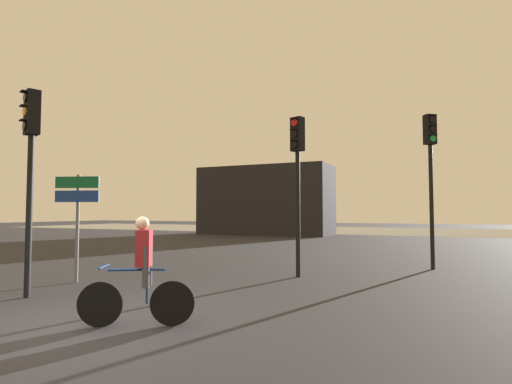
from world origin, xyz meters
The scene contains 8 objects.
ground_plane centered at (0.00, 0.00, 0.00)m, with size 120.00×120.00×0.00m, color #28282D.
water_strip centered at (0.00, 34.11, 0.00)m, with size 80.00×16.00×0.01m, color slate.
distant_building centered at (-7.30, 24.11, 2.59)m, with size 10.05×4.00×5.18m, color black.
traffic_light_center centered at (1.36, 5.76, 2.93)m, with size 0.38×0.40×4.20m.
traffic_light_near_left centered at (-2.73, 1.14, 2.89)m, with size 0.39×0.40×4.14m.
traffic_light_far_right centered at (4.56, 8.74, 3.20)m, with size 0.41×0.42×4.62m.
direction_sign_post centered at (-3.25, 2.78, 1.79)m, with size 1.05×0.39×2.60m.
cyclist centered at (0.66, 0.50, 0.82)m, with size 1.53×0.86×1.62m.
Camera 1 is at (4.67, -4.24, 1.68)m, focal length 28.00 mm.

